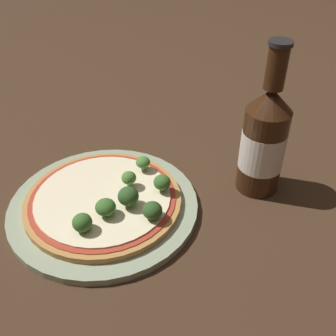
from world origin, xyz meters
The scene contains 11 objects.
ground_plane centered at (0.00, 0.00, 0.00)m, with size 3.00×3.00×0.00m, color #3D2819.
plate centered at (0.00, 0.00, 0.01)m, with size 0.29×0.29×0.01m.
pizza centered at (0.00, 0.00, 0.02)m, with size 0.24×0.24×0.01m.
broccoli_floret_0 centered at (0.00, -0.07, 0.04)m, with size 0.03×0.03×0.03m.
broccoli_floret_1 centered at (0.02, -0.04, 0.04)m, with size 0.03×0.03×0.03m.
broccoli_floret_2 centered at (0.04, 0.08, 0.04)m, with size 0.02×0.02×0.03m.
broccoli_floret_3 centered at (0.09, 0.03, 0.04)m, with size 0.03×0.03×0.03m.
broccoli_floret_4 centered at (0.05, -0.01, 0.04)m, with size 0.03×0.03×0.03m.
broccoli_floret_5 centered at (0.03, 0.03, 0.04)m, with size 0.02×0.02×0.03m.
broccoli_floret_6 centered at (0.09, -0.03, 0.04)m, with size 0.03×0.03×0.03m.
beer_bottle centered at (0.23, 0.11, 0.09)m, with size 0.07×0.07×0.25m.
Camera 1 is at (0.20, -0.42, 0.42)m, focal length 42.00 mm.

